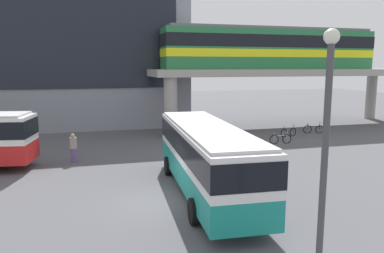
{
  "coord_description": "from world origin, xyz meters",
  "views": [
    {
      "loc": [
        -2.99,
        -15.37,
        5.85
      ],
      "look_at": [
        3.01,
        6.44,
        2.2
      ],
      "focal_mm": 35.08,
      "sensor_mm": 36.0,
      "label": 1
    }
  ],
  "objects_px": {
    "bicycle_silver": "(280,139)",
    "pedestrian_walking_across": "(73,149)",
    "bicycle_blue": "(289,132)",
    "bicycle_black": "(314,129)",
    "station_building": "(33,52)",
    "bicycle_green": "(229,137)",
    "bus_main": "(206,152)",
    "train": "(271,48)"
  },
  "relations": [
    {
      "from": "train",
      "to": "bicycle_blue",
      "type": "height_order",
      "value": "train"
    },
    {
      "from": "station_building",
      "to": "pedestrian_walking_across",
      "type": "distance_m",
      "value": 18.38
    },
    {
      "from": "station_building",
      "to": "bicycle_silver",
      "type": "bearing_deg",
      "value": -38.37
    },
    {
      "from": "station_building",
      "to": "bus_main",
      "type": "height_order",
      "value": "station_building"
    },
    {
      "from": "bus_main",
      "to": "pedestrian_walking_across",
      "type": "bearing_deg",
      "value": 128.04
    },
    {
      "from": "bicycle_black",
      "to": "pedestrian_walking_across",
      "type": "bearing_deg",
      "value": -166.15
    },
    {
      "from": "bicycle_blue",
      "to": "pedestrian_walking_across",
      "type": "distance_m",
      "value": 17.58
    },
    {
      "from": "station_building",
      "to": "train",
      "type": "height_order",
      "value": "station_building"
    },
    {
      "from": "station_building",
      "to": "train",
      "type": "distance_m",
      "value": 23.06
    },
    {
      "from": "bicycle_black",
      "to": "bicycle_green",
      "type": "xyz_separation_m",
      "value": [
        -8.5,
        -1.58,
        0.0
      ]
    },
    {
      "from": "bicycle_green",
      "to": "bus_main",
      "type": "bearing_deg",
      "value": -116.05
    },
    {
      "from": "bicycle_green",
      "to": "bicycle_silver",
      "type": "bearing_deg",
      "value": -25.36
    },
    {
      "from": "station_building",
      "to": "pedestrian_walking_across",
      "type": "height_order",
      "value": "station_building"
    },
    {
      "from": "station_building",
      "to": "train",
      "type": "relative_size",
      "value": 1.42
    },
    {
      "from": "pedestrian_walking_across",
      "to": "bicycle_silver",
      "type": "bearing_deg",
      "value": 6.4
    },
    {
      "from": "train",
      "to": "pedestrian_walking_across",
      "type": "distance_m",
      "value": 20.88
    },
    {
      "from": "bicycle_black",
      "to": "bicycle_green",
      "type": "distance_m",
      "value": 8.65
    },
    {
      "from": "train",
      "to": "bicycle_silver",
      "type": "bearing_deg",
      "value": -109.96
    },
    {
      "from": "bicycle_silver",
      "to": "pedestrian_walking_across",
      "type": "relative_size",
      "value": 1.0
    },
    {
      "from": "station_building",
      "to": "bus_main",
      "type": "xyz_separation_m",
      "value": [
        10.11,
        -24.52,
        -5.21
      ]
    },
    {
      "from": "bus_main",
      "to": "train",
      "type": "bearing_deg",
      "value": 55.28
    },
    {
      "from": "station_building",
      "to": "pedestrian_walking_across",
      "type": "bearing_deg",
      "value": -76.44
    },
    {
      "from": "bus_main",
      "to": "bicycle_black",
      "type": "height_order",
      "value": "bus_main"
    },
    {
      "from": "bicycle_blue",
      "to": "bicycle_black",
      "type": "xyz_separation_m",
      "value": [
        2.92,
        0.81,
        0.0
      ]
    },
    {
      "from": "bicycle_black",
      "to": "station_building",
      "type": "bearing_deg",
      "value": 153.79
    },
    {
      "from": "bus_main",
      "to": "bicycle_silver",
      "type": "height_order",
      "value": "bus_main"
    },
    {
      "from": "bus_main",
      "to": "station_building",
      "type": "bearing_deg",
      "value": 112.41
    },
    {
      "from": "pedestrian_walking_across",
      "to": "train",
      "type": "bearing_deg",
      "value": 26.9
    },
    {
      "from": "bicycle_blue",
      "to": "bicycle_green",
      "type": "distance_m",
      "value": 5.64
    },
    {
      "from": "bicycle_blue",
      "to": "bicycle_black",
      "type": "relative_size",
      "value": 1.0
    },
    {
      "from": "bus_main",
      "to": "bicycle_silver",
      "type": "xyz_separation_m",
      "value": [
        8.94,
        9.44,
        -1.63
      ]
    },
    {
      "from": "train",
      "to": "bus_main",
      "type": "bearing_deg",
      "value": -124.72
    },
    {
      "from": "bicycle_blue",
      "to": "bicycle_green",
      "type": "height_order",
      "value": "same"
    },
    {
      "from": "station_building",
      "to": "bus_main",
      "type": "distance_m",
      "value": 27.03
    },
    {
      "from": "station_building",
      "to": "train",
      "type": "xyz_separation_m",
      "value": [
        21.69,
        -7.81,
        0.33
      ]
    },
    {
      "from": "bus_main",
      "to": "pedestrian_walking_across",
      "type": "distance_m",
      "value": 9.91
    },
    {
      "from": "station_building",
      "to": "bicycle_silver",
      "type": "xyz_separation_m",
      "value": [
        19.05,
        -15.08,
        -6.84
      ]
    },
    {
      "from": "train",
      "to": "bicycle_blue",
      "type": "xyz_separation_m",
      "value": [
        -0.56,
        -4.83,
        -7.17
      ]
    },
    {
      "from": "bicycle_green",
      "to": "bicycle_black",
      "type": "bearing_deg",
      "value": 10.55
    },
    {
      "from": "pedestrian_walking_across",
      "to": "station_building",
      "type": "bearing_deg",
      "value": 103.56
    },
    {
      "from": "bicycle_blue",
      "to": "bicycle_green",
      "type": "bearing_deg",
      "value": -172.13
    },
    {
      "from": "station_building",
      "to": "bicycle_black",
      "type": "relative_size",
      "value": 16.74
    }
  ]
}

